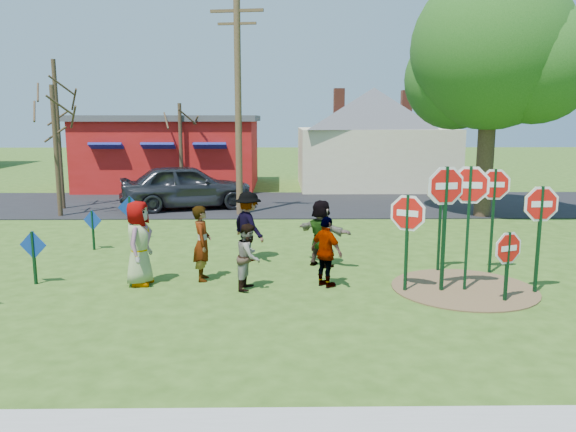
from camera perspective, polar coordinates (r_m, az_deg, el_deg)
name	(u,v)px	position (r m, az deg, el deg)	size (l,w,h in m)	color
ground	(264,277)	(13.58, -2.43, -6.23)	(120.00, 120.00, 0.00)	#314F16
road	(271,204)	(24.82, -1.70, 1.23)	(120.00, 7.50, 0.04)	black
dirt_patch	(464,288)	(13.27, 17.42, -7.02)	(3.20, 3.20, 0.03)	brown
red_building	(173,151)	(31.63, -11.62, 6.46)	(9.40, 7.69, 3.90)	#A21410
cream_house	(373,134)	(31.46, 8.62, 8.28)	(9.40, 9.40, 6.50)	beige
stop_sign_a	(407,222)	(12.40, 12.04, -0.55)	(0.93, 0.59, 2.30)	#0D3319
stop_sign_b	(441,198)	(14.21, 15.28, 1.74)	(0.97, 0.10, 2.54)	#0D3319
stop_sign_c	(469,199)	(12.72, 17.94, 1.63)	(1.09, 0.30, 2.92)	#0D3319
stop_sign_d	(494,194)	(14.41, 20.20, 2.09)	(1.02, 0.09, 2.71)	#0D3319
stop_sign_e	(508,253)	(12.40, 21.44, -3.48)	(0.86, 0.37, 1.61)	#0D3319
stop_sign_f	(541,213)	(13.13, 24.28, 0.31)	(1.04, 0.09, 2.50)	#0D3319
stop_sign_g	(445,200)	(12.51, 15.70, 1.59)	(1.12, 0.24, 2.92)	#0D3319
blue_diamond_b	(34,251)	(14.09, -24.44, -3.30)	(0.66, 0.13, 1.25)	#0D3319
blue_diamond_c	(93,225)	(17.13, -19.22, -0.90)	(0.57, 0.20, 1.17)	#0D3319
blue_diamond_d	(130,213)	(18.18, -15.76, 0.32)	(0.73, 0.07, 1.39)	#0D3319
person_a	(139,243)	(13.20, -14.93, -2.68)	(0.95, 0.62, 1.95)	#414397
person_b	(202,243)	(13.29, -8.72, -2.75)	(0.65, 0.42, 1.78)	#206C65
person_c	(249,257)	(12.52, -3.99, -4.13)	(0.72, 0.56, 1.48)	brown
person_d	(249,226)	(15.01, -4.02, -1.04)	(1.20, 0.69, 1.85)	#323338
person_e	(326,252)	(12.66, 3.93, -3.67)	(0.94, 0.39, 1.61)	#492B4E
person_f	(321,233)	(14.40, 3.38, -1.75)	(1.61, 0.51, 1.73)	#1D5628
suv	(187,186)	(23.78, -10.24, 3.00)	(2.19, 5.45, 1.86)	#2D2D31
utility_pole	(238,103)	(21.87, -5.08, 11.37)	(2.01, 0.41, 8.24)	#4C3823
leafy_tree	(495,58)	(22.87, 20.31, 14.81)	(6.51, 5.94, 9.25)	#382819
bare_tree_west	(57,114)	(25.04, -22.43, 9.59)	(1.80, 1.80, 6.10)	#382819
bare_tree_east	(180,137)	(27.66, -10.87, 7.93)	(1.80, 1.80, 4.47)	#382819
bare_tree_mid	(55,132)	(23.16, -22.61, 7.85)	(1.80, 1.80, 5.00)	#382819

